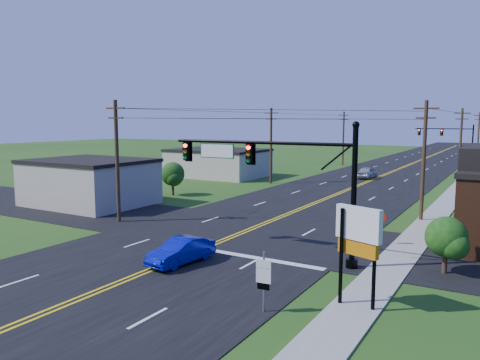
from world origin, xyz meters
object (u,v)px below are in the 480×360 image
Objects in this scene: signal_mast_main at (274,171)px; route_sign at (264,277)px; stop_sign at (380,221)px; blue_car at (181,252)px; signal_mast_far at (447,137)px.

signal_mast_main reaches higher than route_sign.
route_sign is at bearing -106.03° from stop_sign.
route_sign reaches higher than blue_car.
blue_car is 1.90× the size of stop_sign.
blue_car is 12.08m from stop_sign.
route_sign is (3.06, -79.23, -3.10)m from signal_mast_far.
signal_mast_far reaches higher than stop_sign.
blue_car is (-3.61, -75.83, -3.88)m from signal_mast_far.
signal_mast_main is at bearing -141.34° from stop_sign.
blue_car is 1.62× the size of route_sign.
stop_sign is (4.47, -66.89, -3.02)m from signal_mast_far.
signal_mast_far reaches higher than route_sign.
signal_mast_main reaches higher than stop_sign.
stop_sign is at bearing -86.18° from signal_mast_far.
route_sign is at bearing -19.96° from blue_car.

